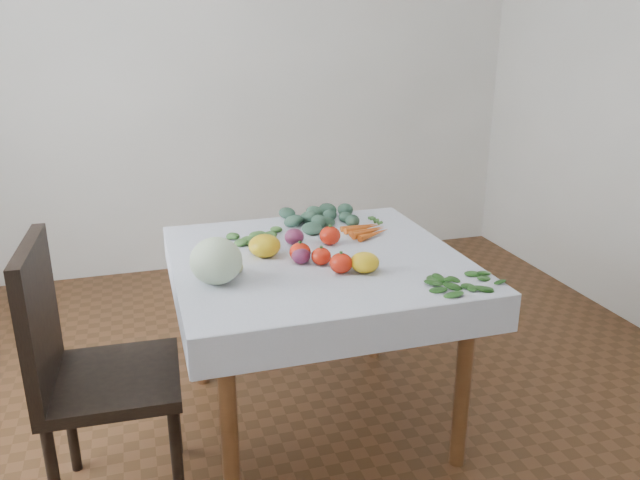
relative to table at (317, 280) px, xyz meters
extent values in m
plane|color=#59341C|center=(0.00, 0.00, -0.65)|extent=(4.00, 4.00, 0.00)
cube|color=white|center=(0.00, 2.00, 0.70)|extent=(4.00, 0.04, 2.70)
cube|color=brown|center=(0.00, 0.00, 0.08)|extent=(1.00, 1.00, 0.04)
cylinder|color=brown|center=(-0.44, -0.44, -0.30)|extent=(0.06, 0.06, 0.71)
cylinder|color=brown|center=(0.44, -0.44, -0.30)|extent=(0.06, 0.06, 0.71)
cylinder|color=brown|center=(-0.44, 0.44, -0.30)|extent=(0.06, 0.06, 0.71)
cylinder|color=brown|center=(0.44, 0.44, -0.30)|extent=(0.06, 0.06, 0.71)
cube|color=white|center=(0.00, 0.00, 0.10)|extent=(1.12, 1.12, 0.01)
cube|color=black|center=(-0.80, -0.25, -0.18)|extent=(0.47, 0.47, 0.04)
cube|color=black|center=(-1.00, -0.24, 0.09)|extent=(0.06, 0.45, 0.49)
cylinder|color=black|center=(-0.62, -0.45, -0.43)|extent=(0.04, 0.04, 0.46)
cylinder|color=black|center=(-0.98, -0.05, -0.43)|extent=(0.04, 0.04, 0.46)
cylinder|color=black|center=(-0.60, -0.07, -0.43)|extent=(0.04, 0.04, 0.46)
ellipsoid|color=silver|center=(-0.42, -0.16, 0.19)|extent=(0.19, 0.19, 0.17)
ellipsoid|color=red|center=(0.09, 0.12, 0.14)|extent=(0.11, 0.11, 0.08)
ellipsoid|color=red|center=(-0.08, -0.04, 0.14)|extent=(0.09, 0.09, 0.07)
ellipsoid|color=red|center=(-0.01, -0.10, 0.14)|extent=(0.10, 0.10, 0.07)
ellipsoid|color=red|center=(0.03, -0.20, 0.14)|extent=(0.09, 0.09, 0.08)
ellipsoid|color=gold|center=(-0.20, 0.06, 0.15)|extent=(0.16, 0.16, 0.09)
ellipsoid|color=gold|center=(0.12, -0.22, 0.14)|extent=(0.11, 0.11, 0.08)
ellipsoid|color=#561838|center=(-0.05, 0.16, 0.14)|extent=(0.11, 0.11, 0.07)
ellipsoid|color=#561838|center=(-0.08, -0.06, 0.13)|extent=(0.09, 0.09, 0.06)
ellipsoid|color=#A9B669|center=(-0.39, -0.08, 0.12)|extent=(0.05, 0.05, 0.04)
ellipsoid|color=#A9B669|center=(-0.41, -0.06, 0.12)|extent=(0.05, 0.05, 0.04)
ellipsoid|color=#A9B669|center=(-0.39, -0.10, 0.12)|extent=(0.05, 0.05, 0.04)
ellipsoid|color=#A9B669|center=(-0.37, -0.05, 0.12)|extent=(0.05, 0.05, 0.04)
ellipsoid|color=#A9B669|center=(-0.46, -0.08, 0.12)|extent=(0.05, 0.05, 0.04)
cone|color=#D85118|center=(0.30, 0.27, 0.12)|extent=(0.19, 0.06, 0.03)
cone|color=#D85118|center=(0.30, 0.24, 0.12)|extent=(0.19, 0.07, 0.03)
cone|color=#D85118|center=(0.30, 0.21, 0.12)|extent=(0.19, 0.09, 0.03)
cone|color=#D85118|center=(0.30, 0.18, 0.12)|extent=(0.19, 0.10, 0.03)
cone|color=#D85118|center=(0.30, 0.15, 0.12)|extent=(0.18, 0.12, 0.03)
ellipsoid|color=#365944|center=(0.19, 0.40, 0.13)|extent=(0.08, 0.08, 0.05)
ellipsoid|color=#365944|center=(0.13, 0.41, 0.13)|extent=(0.08, 0.08, 0.05)
ellipsoid|color=#365944|center=(0.18, 0.36, 0.13)|extent=(0.08, 0.08, 0.05)
ellipsoid|color=#365944|center=(0.18, 0.44, 0.13)|extent=(0.08, 0.08, 0.05)
ellipsoid|color=#365944|center=(0.10, 0.37, 0.13)|extent=(0.08, 0.08, 0.05)
ellipsoid|color=#365944|center=(0.24, 0.38, 0.13)|extent=(0.08, 0.08, 0.05)
ellipsoid|color=#365944|center=(0.11, 0.46, 0.13)|extent=(0.08, 0.08, 0.05)
ellipsoid|color=#365944|center=(0.15, 0.31, 0.13)|extent=(0.08, 0.08, 0.05)
ellipsoid|color=#365944|center=(0.26, 0.45, 0.13)|extent=(0.08, 0.08, 0.05)
ellipsoid|color=#365944|center=(0.03, 0.40, 0.13)|extent=(0.08, 0.08, 0.05)
ellipsoid|color=#365944|center=(0.26, 0.31, 0.13)|extent=(0.08, 0.08, 0.05)
ellipsoid|color=#365944|center=(0.16, 0.52, 0.13)|extent=(0.08, 0.08, 0.05)
ellipsoid|color=#365944|center=(0.05, 0.30, 0.13)|extent=(0.08, 0.08, 0.05)
ellipsoid|color=#365944|center=(0.34, 0.41, 0.13)|extent=(0.08, 0.08, 0.05)
ellipsoid|color=#23551A|center=(0.44, -0.44, 0.11)|extent=(0.06, 0.04, 0.01)
ellipsoid|color=#23551A|center=(0.40, -0.42, 0.11)|extent=(0.06, 0.04, 0.01)
ellipsoid|color=#23551A|center=(0.43, -0.46, 0.11)|extent=(0.06, 0.04, 0.01)
ellipsoid|color=#23551A|center=(0.44, -0.41, 0.11)|extent=(0.06, 0.04, 0.01)
ellipsoid|color=#23551A|center=(0.38, -0.45, 0.11)|extent=(0.06, 0.04, 0.01)
ellipsoid|color=#23551A|center=(0.46, -0.46, 0.11)|extent=(0.06, 0.04, 0.01)
ellipsoid|color=#23551A|center=(0.40, -0.39, 0.11)|extent=(0.06, 0.04, 0.01)
ellipsoid|color=#23551A|center=(0.40, -0.48, 0.11)|extent=(0.06, 0.04, 0.01)
ellipsoid|color=#23551A|center=(0.48, -0.41, 0.11)|extent=(0.06, 0.04, 0.01)
ellipsoid|color=#23551A|center=(0.35, -0.42, 0.11)|extent=(0.06, 0.04, 0.01)
ellipsoid|color=#23551A|center=(0.46, -0.49, 0.11)|extent=(0.06, 0.04, 0.01)
ellipsoid|color=#23551A|center=(0.44, -0.37, 0.11)|extent=(0.06, 0.04, 0.01)
ellipsoid|color=#23551A|center=(0.35, -0.48, 0.11)|extent=(0.06, 0.04, 0.01)
ellipsoid|color=#23551A|center=(0.52, -0.45, 0.11)|extent=(0.06, 0.04, 0.01)
ellipsoid|color=#23551A|center=(0.35, -0.37, 0.11)|extent=(0.06, 0.04, 0.01)
ellipsoid|color=#23551A|center=(0.42, -0.53, 0.11)|extent=(0.06, 0.04, 0.01)
ellipsoid|color=#23551A|center=(0.50, -0.37, 0.11)|extent=(0.06, 0.04, 0.01)
ellipsoid|color=#23551A|center=(0.30, -0.44, 0.11)|extent=(0.06, 0.04, 0.01)
ellipsoid|color=#456E32|center=(-0.17, 0.25, 0.11)|extent=(0.05, 0.05, 0.02)
ellipsoid|color=#456E32|center=(-0.20, 0.27, 0.11)|extent=(0.05, 0.05, 0.02)
ellipsoid|color=#456E32|center=(-0.20, 0.23, 0.11)|extent=(0.05, 0.05, 0.02)
ellipsoid|color=#456E32|center=(-0.15, 0.27, 0.11)|extent=(0.05, 0.05, 0.02)
ellipsoid|color=#456E32|center=(-0.24, 0.26, 0.11)|extent=(0.05, 0.05, 0.02)
ellipsoid|color=#456E32|center=(-0.16, 0.21, 0.11)|extent=(0.05, 0.05, 0.02)
ellipsoid|color=#456E32|center=(-0.18, 0.31, 0.11)|extent=(0.05, 0.05, 0.02)
ellipsoid|color=#456E32|center=(-0.24, 0.21, 0.11)|extent=(0.05, 0.05, 0.02)
ellipsoid|color=#456E32|center=(-0.11, 0.25, 0.11)|extent=(0.05, 0.05, 0.02)
ellipsoid|color=#456E32|center=(-0.25, 0.31, 0.11)|extent=(0.05, 0.05, 0.02)
ellipsoid|color=#456E32|center=(-0.18, 0.17, 0.11)|extent=(0.05, 0.05, 0.02)
ellipsoid|color=#456E32|center=(-0.12, 0.32, 0.11)|extent=(0.05, 0.05, 0.02)
camera|label=1|loc=(-0.66, -2.23, 0.97)|focal=35.00mm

